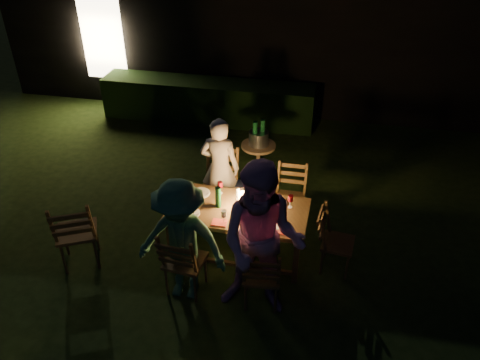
% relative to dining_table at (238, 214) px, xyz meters
% --- Properties ---
extents(garden_envelope, '(40.00, 40.00, 3.20)m').
position_rel_dining_table_xyz_m(garden_envelope, '(-0.93, 6.23, 0.93)').
color(garden_envelope, black).
rests_on(garden_envelope, ground).
extents(dining_table, '(1.74, 0.89, 0.72)m').
position_rel_dining_table_xyz_m(dining_table, '(0.00, 0.00, 0.00)').
color(dining_table, '#452C17').
rests_on(dining_table, ground).
extents(chair_near_left, '(0.48, 0.51, 0.97)m').
position_rel_dining_table_xyz_m(chair_near_left, '(-0.47, -0.76, -0.35)').
color(chair_near_left, '#452C17').
rests_on(chair_near_left, ground).
extents(chair_near_right, '(0.45, 0.48, 0.93)m').
position_rel_dining_table_xyz_m(chair_near_right, '(0.43, -0.78, -0.36)').
color(chair_near_right, '#452C17').
rests_on(chair_near_right, ground).
extents(chair_far_left, '(0.48, 0.51, 1.05)m').
position_rel_dining_table_xyz_m(chair_far_left, '(-0.43, 0.78, -0.33)').
color(chair_far_left, '#452C17').
rests_on(chair_far_left, ground).
extents(chair_far_right, '(0.41, 0.45, 0.93)m').
position_rel_dining_table_xyz_m(chair_far_right, '(0.57, 0.76, -0.36)').
color(chair_far_right, '#452C17').
rests_on(chair_far_right, ground).
extents(chair_end, '(0.47, 0.44, 0.89)m').
position_rel_dining_table_xyz_m(chair_end, '(1.23, -0.03, -0.38)').
color(chair_end, '#452C17').
rests_on(chair_end, ground).
extents(chair_spare, '(0.65, 0.67, 1.06)m').
position_rel_dining_table_xyz_m(chair_spare, '(-1.90, -0.58, -0.32)').
color(chair_spare, '#452C17').
rests_on(chair_spare, ground).
extents(person_house_side, '(0.56, 0.37, 1.51)m').
position_rel_dining_table_xyz_m(person_house_side, '(-0.43, 0.83, 0.11)').
color(person_house_side, beige).
rests_on(person_house_side, ground).
extents(person_opp_right, '(0.94, 0.74, 1.89)m').
position_rel_dining_table_xyz_m(person_opp_right, '(0.43, -0.83, 0.30)').
color(person_opp_right, '#BE83B3').
rests_on(person_opp_right, ground).
extents(person_opp_left, '(1.02, 0.60, 1.57)m').
position_rel_dining_table_xyz_m(person_opp_left, '(-0.47, -0.81, 0.14)').
color(person_opp_left, '#336649').
rests_on(person_opp_left, ground).
extents(lantern, '(0.16, 0.16, 0.35)m').
position_rel_dining_table_xyz_m(lantern, '(0.05, 0.05, 0.23)').
color(lantern, white).
rests_on(lantern, dining_table).
extents(plate_far_left, '(0.25, 0.25, 0.01)m').
position_rel_dining_table_xyz_m(plate_far_left, '(-0.54, 0.23, 0.08)').
color(plate_far_left, white).
rests_on(plate_far_left, dining_table).
extents(plate_near_left, '(0.25, 0.25, 0.01)m').
position_rel_dining_table_xyz_m(plate_near_left, '(-0.55, -0.21, 0.08)').
color(plate_near_left, white).
rests_on(plate_near_left, dining_table).
extents(plate_far_right, '(0.25, 0.25, 0.01)m').
position_rel_dining_table_xyz_m(plate_far_right, '(0.46, 0.21, 0.08)').
color(plate_far_right, white).
rests_on(plate_far_right, dining_table).
extents(plate_near_right, '(0.25, 0.25, 0.01)m').
position_rel_dining_table_xyz_m(plate_near_right, '(0.44, -0.23, 0.08)').
color(plate_near_right, white).
rests_on(plate_near_right, dining_table).
extents(wineglass_a, '(0.06, 0.06, 0.18)m').
position_rel_dining_table_xyz_m(wineglass_a, '(-0.29, 0.29, 0.16)').
color(wineglass_a, '#59070F').
rests_on(wineglass_a, dining_table).
extents(wineglass_b, '(0.06, 0.06, 0.18)m').
position_rel_dining_table_xyz_m(wineglass_b, '(-0.72, -0.10, 0.16)').
color(wineglass_b, '#59070F').
rests_on(wineglass_b, dining_table).
extents(wineglass_c, '(0.06, 0.06, 0.18)m').
position_rel_dining_table_xyz_m(wineglass_c, '(0.29, -0.29, 0.16)').
color(wineglass_c, '#59070F').
rests_on(wineglass_c, dining_table).
extents(wineglass_d, '(0.06, 0.06, 0.18)m').
position_rel_dining_table_xyz_m(wineglass_d, '(0.62, 0.17, 0.16)').
color(wineglass_d, '#59070F').
rests_on(wineglass_d, dining_table).
extents(wineglass_e, '(0.06, 0.06, 0.18)m').
position_rel_dining_table_xyz_m(wineglass_e, '(-0.11, -0.30, 0.16)').
color(wineglass_e, silver).
rests_on(wineglass_e, dining_table).
extents(bottle_table, '(0.07, 0.07, 0.28)m').
position_rel_dining_table_xyz_m(bottle_table, '(-0.25, 0.01, 0.21)').
color(bottle_table, '#0F471E').
rests_on(bottle_table, dining_table).
extents(napkin_left, '(0.18, 0.14, 0.01)m').
position_rel_dining_table_xyz_m(napkin_left, '(-0.16, -0.32, 0.08)').
color(napkin_left, red).
rests_on(napkin_left, dining_table).
extents(napkin_right, '(0.18, 0.14, 0.01)m').
position_rel_dining_table_xyz_m(napkin_right, '(0.54, -0.31, 0.08)').
color(napkin_right, red).
rests_on(napkin_right, dining_table).
extents(phone, '(0.14, 0.07, 0.01)m').
position_rel_dining_table_xyz_m(phone, '(-0.63, -0.29, 0.07)').
color(phone, black).
rests_on(phone, dining_table).
extents(side_table, '(0.53, 0.53, 0.72)m').
position_rel_dining_table_xyz_m(side_table, '(-0.03, 1.68, -0.01)').
color(side_table, olive).
rests_on(side_table, ground).
extents(ice_bucket, '(0.30, 0.30, 0.22)m').
position_rel_dining_table_xyz_m(ice_bucket, '(-0.03, 1.68, 0.18)').
color(ice_bucket, '#A5A8AD').
rests_on(ice_bucket, side_table).
extents(bottle_bucket_a, '(0.07, 0.07, 0.32)m').
position_rel_dining_table_xyz_m(bottle_bucket_a, '(-0.08, 1.64, 0.23)').
color(bottle_bucket_a, '#0F471E').
rests_on(bottle_bucket_a, side_table).
extents(bottle_bucket_b, '(0.07, 0.07, 0.32)m').
position_rel_dining_table_xyz_m(bottle_bucket_b, '(0.02, 1.72, 0.23)').
color(bottle_bucket_b, '#0F471E').
rests_on(bottle_bucket_b, side_table).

